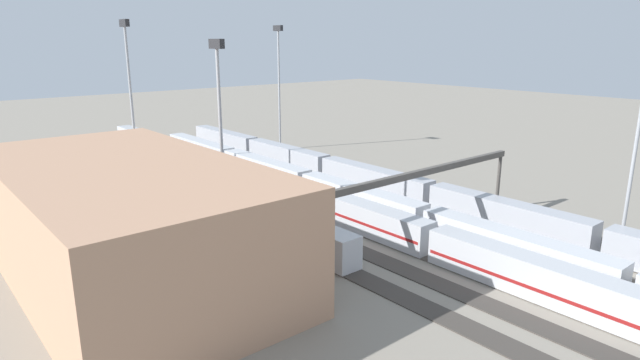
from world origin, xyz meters
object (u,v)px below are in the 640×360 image
object	(u,v)px
light_mast_1	(220,109)
signal_gantry	(425,177)
train_on_track_1	(374,179)
light_mast_3	(130,82)
train_on_track_3	(360,200)
maintenance_shed	(126,221)
train_on_track_4	(293,192)
train_on_track_6	(236,205)
light_mast_0	(279,72)

from	to	relation	value
light_mast_1	signal_gantry	distance (m)	27.54
train_on_track_1	light_mast_3	xyz separation A→B (m)	(30.62, 27.86, 15.57)
train_on_track_3	maintenance_shed	xyz separation A→B (m)	(0.62, 33.27, 4.11)
train_on_track_4	light_mast_1	world-z (taller)	light_mast_1
train_on_track_6	light_mast_3	xyz separation A→B (m)	(28.22, 2.86, 15.57)
train_on_track_6	train_on_track_4	bearing A→B (deg)	-90.04
train_on_track_4	light_mast_0	distance (m)	46.12
light_mast_0	signal_gantry	xyz separation A→B (m)	(-57.17, 18.85, -9.88)
train_on_track_3	light_mast_3	distance (m)	44.39
train_on_track_6	light_mast_0	bearing A→B (deg)	-42.99
train_on_track_4	signal_gantry	distance (m)	22.17
train_on_track_1	light_mast_1	size ratio (longest dim) A/B	4.90
train_on_track_3	train_on_track_4	world-z (taller)	train_on_track_4
light_mast_0	light_mast_3	bearing A→B (deg)	102.43
light_mast_1	maintenance_shed	size ratio (longest dim) A/B	0.59
maintenance_shed	train_on_track_4	bearing A→B (deg)	-72.91
train_on_track_6	signal_gantry	xyz separation A→B (m)	(-20.87, -15.00, 5.63)
train_on_track_3	signal_gantry	distance (m)	12.85
train_on_track_1	train_on_track_3	size ratio (longest dim) A/B	1.00
maintenance_shed	light_mast_3	bearing A→B (deg)	-22.66
train_on_track_3	signal_gantry	xyz separation A→B (m)	(-11.55, 0.00, 5.63)
train_on_track_6	maintenance_shed	world-z (taller)	maintenance_shed
light_mast_0	train_on_track_6	bearing A→B (deg)	137.01
train_on_track_1	train_on_track_6	xyz separation A→B (m)	(2.40, 25.00, 0.00)
light_mast_0	maintenance_shed	world-z (taller)	light_mast_0
train_on_track_3	light_mast_0	xyz separation A→B (m)	(45.62, -18.85, 15.51)
train_on_track_6	light_mast_1	distance (m)	14.11
train_on_track_4	light_mast_3	bearing A→B (deg)	24.50
light_mast_0	light_mast_3	size ratio (longest dim) A/B	1.00
train_on_track_6	signal_gantry	size ratio (longest dim) A/B	1.35
train_on_track_1	light_mast_3	distance (m)	44.23
light_mast_1	train_on_track_6	bearing A→B (deg)	-63.26
train_on_track_4	signal_gantry	size ratio (longest dim) A/B	3.97
light_mast_0	light_mast_1	distance (m)	52.38
train_on_track_6	maintenance_shed	distance (m)	20.65
light_mast_1	signal_gantry	bearing A→B (deg)	-138.06
train_on_track_6	maintenance_shed	xyz separation A→B (m)	(-8.70, 18.27, 4.11)
light_mast_1	light_mast_3	size ratio (longest dim) A/B	0.88
train_on_track_3	signal_gantry	world-z (taller)	signal_gantry
signal_gantry	maintenance_shed	size ratio (longest dim) A/B	0.85
train_on_track_6	light_mast_0	distance (m)	52.00
light_mast_1	train_on_track_3	bearing A→B (deg)	-114.52
signal_gantry	light_mast_1	bearing A→B (deg)	41.94
light_mast_0	signal_gantry	distance (m)	61.00
train_on_track_1	signal_gantry	bearing A→B (deg)	151.56
train_on_track_1	train_on_track_4	world-z (taller)	train_on_track_4
train_on_track_6	maintenance_shed	bearing A→B (deg)	115.46
light_mast_1	signal_gantry	size ratio (longest dim) A/B	0.70
light_mast_0	maintenance_shed	xyz separation A→B (m)	(-45.00, 52.11, -11.41)
maintenance_shed	signal_gantry	bearing A→B (deg)	-110.09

